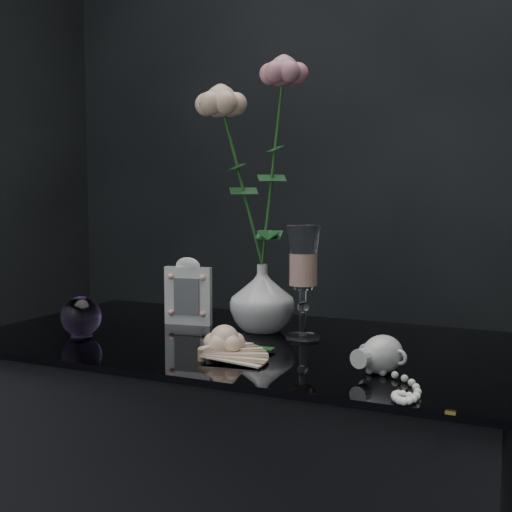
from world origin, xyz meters
The scene contains 8 objects.
vase centered at (-0.01, 0.13, 0.83)m, with size 0.13×0.13×0.14m, color silver.
wine_glass centered at (0.09, 0.10, 0.87)m, with size 0.07×0.07×0.22m, color white, non-canonical shape.
picture_frame centered at (-0.18, 0.13, 0.83)m, with size 0.11×0.08×0.14m, color silver, non-canonical shape.
paperweight centered at (-0.30, -0.07, 0.80)m, with size 0.08×0.08×0.08m, color #9E71B8, non-canonical shape.
paper_fan centered at (0.01, -0.14, 0.77)m, with size 0.23×0.18×0.02m, color #FCECC9, non-canonical shape.
loose_rose centered at (0.02, -0.09, 0.79)m, with size 0.12×0.16×0.05m, color #FFCAA4, non-canonical shape.
pearl_jar centered at (0.30, -0.08, 0.79)m, with size 0.21×0.22×0.06m, color silver, non-canonical shape.
roses centered at (-0.02, 0.13, 1.11)m, with size 0.20×0.13×0.46m.
Camera 1 is at (0.60, -1.15, 1.05)m, focal length 50.00 mm.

